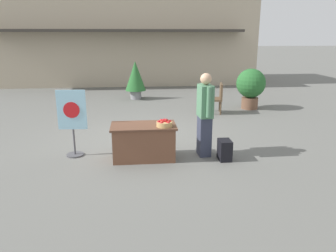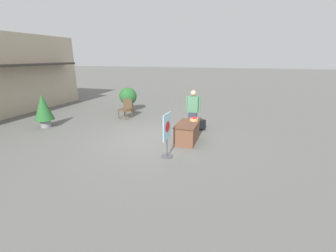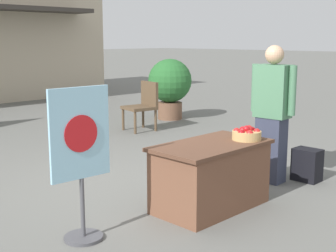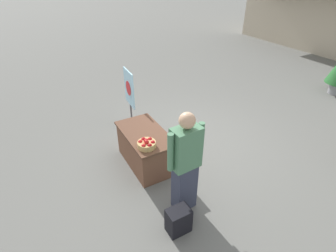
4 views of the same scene
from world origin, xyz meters
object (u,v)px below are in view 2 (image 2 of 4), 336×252
object	(u,v)px
potted_plant_far_right	(43,108)
patio_chair	(126,107)
apple_basket	(194,119)
display_table	(187,133)
potted_plant_near_right	(128,98)
backpack	(201,125)
poster_board	(167,134)
person_visitor	(193,111)

from	to	relation	value
potted_plant_far_right	patio_chair	bearing A→B (deg)	-46.14
apple_basket	patio_chair	size ratio (longest dim) A/B	0.33
display_table	potted_plant_near_right	distance (m)	5.73
apple_basket	potted_plant_near_right	world-z (taller)	potted_plant_near_right
display_table	apple_basket	distance (m)	0.61
potted_plant_near_right	apple_basket	bearing A→B (deg)	-126.66
backpack	potted_plant_near_right	xyz separation A→B (m)	(2.11, 4.57, 0.59)
apple_basket	poster_board	distance (m)	1.92
patio_chair	potted_plant_far_right	bearing A→B (deg)	-35.75
apple_basket	patio_chair	distance (m)	4.41
patio_chair	potted_plant_near_right	world-z (taller)	potted_plant_near_right
apple_basket	potted_plant_near_right	xyz separation A→B (m)	(3.33, 4.47, 0.02)
apple_basket	poster_board	xyz separation A→B (m)	(-1.86, 0.46, -0.01)
potted_plant_far_right	potted_plant_near_right	xyz separation A→B (m)	(3.88, -2.11, -0.05)
poster_board	potted_plant_near_right	distance (m)	6.56
backpack	poster_board	bearing A→B (deg)	169.81
person_visitor	potted_plant_near_right	xyz separation A→B (m)	(2.47, 4.25, -0.09)
poster_board	patio_chair	size ratio (longest dim) A/B	1.45
potted_plant_near_right	display_table	bearing A→B (deg)	-130.94
person_visitor	potted_plant_far_right	size ratio (longest dim) A/B	1.18
patio_chair	potted_plant_far_right	xyz separation A→B (m)	(-2.56, 2.67, 0.31)
display_table	backpack	bearing A→B (deg)	-8.80
display_table	patio_chair	distance (m)	4.48
poster_board	patio_chair	xyz separation A→B (m)	(3.88, 3.46, -0.23)
display_table	person_visitor	world-z (taller)	person_visitor
potted_plant_near_right	potted_plant_far_right	bearing A→B (deg)	151.48
backpack	apple_basket	bearing A→B (deg)	175.58
person_visitor	potted_plant_far_right	xyz separation A→B (m)	(-1.41, 6.36, -0.04)
person_visitor	patio_chair	bearing A→B (deg)	-110.49
display_table	backpack	xyz separation A→B (m)	(1.63, -0.25, -0.15)
potted_plant_far_right	potted_plant_near_right	world-z (taller)	potted_plant_far_right
display_table	patio_chair	xyz separation A→B (m)	(2.43, 3.76, 0.18)
display_table	apple_basket	size ratio (longest dim) A/B	4.13
display_table	poster_board	distance (m)	1.54
person_visitor	patio_chair	distance (m)	3.88
display_table	potted_plant_far_right	world-z (taller)	potted_plant_far_right
backpack	patio_chair	world-z (taller)	patio_chair
backpack	potted_plant_far_right	xyz separation A→B (m)	(-1.77, 6.68, 0.64)
potted_plant_far_right	apple_basket	bearing A→B (deg)	-85.21
display_table	poster_board	size ratio (longest dim) A/B	0.94
apple_basket	potted_plant_far_right	bearing A→B (deg)	94.79
display_table	person_visitor	size ratio (longest dim) A/B	0.76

